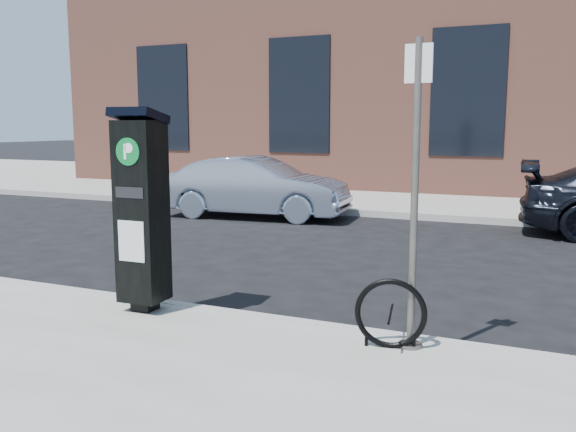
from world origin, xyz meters
The scene contains 9 objects.
ground centered at (0.00, 0.00, 0.00)m, with size 120.00×120.00×0.00m, color black.
sidewalk_far centered at (0.00, 14.00, 0.07)m, with size 60.00×12.00×0.15m, color gray.
curb_near centered at (0.00, -0.02, 0.07)m, with size 60.00×0.12×0.16m, color #9E9B93.
curb_far centered at (0.00, 8.02, 0.07)m, with size 60.00×0.12×0.16m, color #9E9B93.
building centered at (0.00, 17.00, 4.15)m, with size 28.00×10.05×8.25m.
parking_kiosk centered at (-1.61, -0.35, 1.25)m, with size 0.50×0.45×2.14m.
sign_pole centered at (1.23, -0.30, 1.48)m, with size 0.24×0.21×2.68m.
bike_rack centered at (1.07, -0.40, 0.46)m, with size 0.63×0.17×0.64m.
car_silver centered at (-3.93, 6.89, 0.70)m, with size 1.47×4.23×1.39m, color #7E8CA1.
Camera 1 is at (2.33, -5.50, 2.11)m, focal length 38.00 mm.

